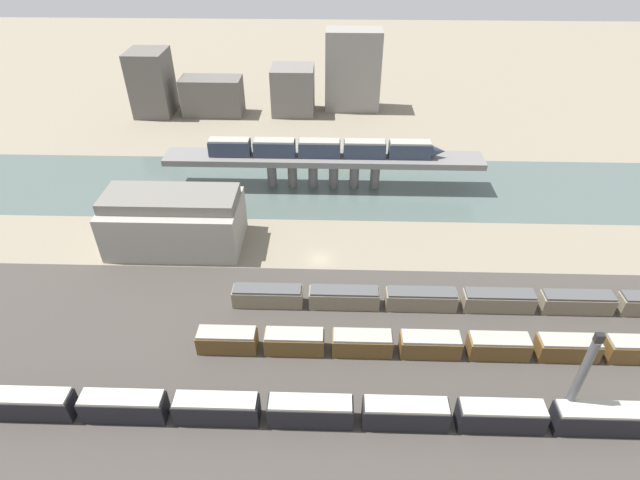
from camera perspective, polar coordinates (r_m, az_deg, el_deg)
The scene contains 14 objects.
ground_plane at distance 95.10m, azimuth -0.03°, elevation -2.21°, with size 400.00×400.00×0.00m, color gray.
railbed_yard at distance 77.68m, azimuth -0.58°, elevation -13.22°, with size 280.00×42.00×0.01m, color #423D38.
river_water at distance 118.18m, azimuth 0.38°, elevation 6.14°, with size 320.00×28.74×0.01m, color #4C5B56.
bridge at distance 115.13m, azimuth 0.39°, elevation 8.91°, with size 72.30×7.07×7.92m.
train_on_bridge at distance 113.62m, azimuth 0.54°, elevation 10.43°, with size 53.06×3.14×3.83m.
train_yard_near at distance 69.66m, azimuth -5.41°, elevation -18.82°, with size 101.92×2.88×4.18m.
train_yard_mid at distance 80.11m, azimuth 17.02°, elevation -11.48°, with size 84.04×3.09×3.66m.
train_yard_far at distance 87.53m, azimuth 16.65°, elevation -6.59°, with size 80.34×2.94×3.53m.
warehouse_building at distance 100.08m, azimuth -16.30°, elevation 2.14°, with size 25.50×13.42×11.43m.
signal_tower at distance 72.63m, azimuth 27.49°, elevation -14.03°, with size 1.06×1.06×16.09m.
city_block_far_left at distance 164.03m, azimuth -18.68°, elevation 16.65°, with size 11.03×11.94×18.73m, color #605B56.
city_block_left at distance 159.88m, azimuth -12.18°, elevation 15.76°, with size 17.90×8.47×11.14m, color #605B56.
city_block_center at distance 157.70m, azimuth -3.10°, elevation 16.73°, with size 12.60×11.26×13.89m, color slate.
city_block_right at distance 159.50m, azimuth 3.77°, elevation 18.78°, with size 16.58×8.80×23.62m, color gray.
Camera 1 is at (2.28, -74.70, 58.81)m, focal length 28.00 mm.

